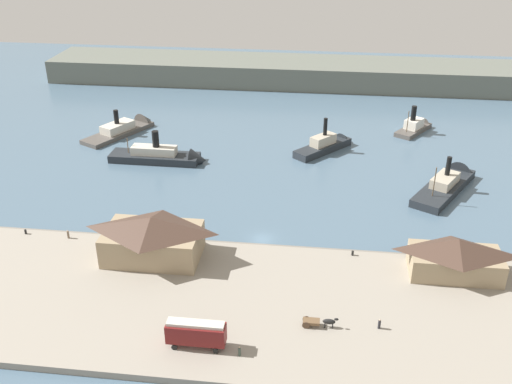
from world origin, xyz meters
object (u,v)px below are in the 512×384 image
object	(u,v)px
pedestrian_by_tram	(239,351)
ferry_approaching_east	(449,181)
street_tram	(196,332)
ferry_moored_west	(166,156)
horse_cart	(318,322)
ferry_departing_north	(416,126)
mooring_post_east	(26,232)
ferry_near_quay	(128,127)
pedestrian_near_west_shed	(379,324)
ferry_approaching_west	(327,144)
mooring_post_center_west	(353,253)
ferry_shed_west_terminal	(152,237)
ferry_shed_customs_shed	(456,257)
pedestrian_near_east_shed	(68,234)

from	to	relation	value
pedestrian_by_tram	ferry_approaching_east	world-z (taller)	ferry_approaching_east
street_tram	ferry_moored_west	xyz separation A→B (m)	(-22.81, 67.91, -2.33)
horse_cart	ferry_departing_north	size ratio (longest dim) A/B	0.36
ferry_departing_north	ferry_approaching_east	bearing A→B (deg)	-84.92
mooring_post_east	ferry_near_quay	xyz separation A→B (m)	(1.09, 60.48, -0.56)
street_tram	ferry_near_quay	world-z (taller)	ferry_near_quay
mooring_post_east	pedestrian_near_west_shed	bearing A→B (deg)	-16.57
ferry_approaching_east	ferry_near_quay	size ratio (longest dim) A/B	1.05
ferry_approaching_east	ferry_approaching_west	world-z (taller)	ferry_approaching_west
pedestrian_near_west_shed	ferry_approaching_east	size ratio (longest dim) A/B	0.07
horse_cart	mooring_post_center_west	bearing A→B (deg)	74.38
horse_cart	ferry_near_quay	xyz separation A→B (m)	(-57.39, 81.40, -1.03)
ferry_shed_west_terminal	pedestrian_by_tram	xyz separation A→B (m)	(19.66, -23.95, -3.49)
ferry_approaching_east	ferry_near_quay	bearing A→B (deg)	163.33
street_tram	pedestrian_near_west_shed	bearing A→B (deg)	15.05
ferry_shed_customs_shed	mooring_post_center_west	distance (m)	18.33
street_tram	horse_cart	world-z (taller)	street_tram
pedestrian_near_east_shed	mooring_post_east	bearing A→B (deg)	176.83
mooring_post_center_west	ferry_departing_north	distance (m)	73.84
horse_cart	pedestrian_near_west_shed	xyz separation A→B (m)	(9.43, 0.71, -0.14)
ferry_near_quay	ferry_shed_west_terminal	bearing A→B (deg)	-67.90
horse_cart	pedestrian_by_tram	xyz separation A→B (m)	(-11.21, -7.86, -0.18)
ferry_shed_west_terminal	pedestrian_near_east_shed	bearing A→B (deg)	166.85
horse_cart	street_tram	bearing A→B (deg)	-159.63
ferry_shed_west_terminal	horse_cart	xyz separation A→B (m)	(30.86, -16.09, -3.31)
ferry_approaching_east	pedestrian_near_east_shed	bearing A→B (deg)	-156.01
pedestrian_near_east_shed	street_tram	bearing A→B (deg)	-40.62
street_tram	ferry_moored_west	distance (m)	71.68
pedestrian_near_east_shed	mooring_post_center_west	xyz separation A→B (m)	(55.25, 0.60, -0.34)
mooring_post_east	ferry_approaching_west	distance (m)	79.60
pedestrian_near_west_shed	pedestrian_near_east_shed	bearing A→B (deg)	161.47
ferry_shed_west_terminal	ferry_moored_west	world-z (taller)	ferry_shed_west_terminal
pedestrian_by_tram	ferry_shed_customs_shed	bearing A→B (deg)	35.77
ferry_shed_customs_shed	ferry_approaching_east	bearing A→B (deg)	81.38
ferry_shed_west_terminal	pedestrian_near_east_shed	distance (m)	19.32
pedestrian_near_west_shed	ferry_moored_west	xyz separation A→B (m)	(-50.09, 60.58, -0.54)
ferry_departing_north	ferry_near_quay	size ratio (longest dim) A/B	0.62
pedestrian_near_west_shed	ferry_near_quay	xyz separation A→B (m)	(-66.82, 80.69, -0.90)
pedestrian_near_west_shed	mooring_post_center_west	size ratio (longest dim) A/B	1.93
mooring_post_east	ferry_approaching_east	xyz separation A→B (m)	(87.79, 34.51, -0.37)
ferry_departing_north	ferry_shed_west_terminal	bearing A→B (deg)	-126.85
mooring_post_east	ferry_approaching_east	world-z (taller)	ferry_approaching_east
ferry_shed_customs_shed	ferry_near_quay	bearing A→B (deg)	141.54
ferry_approaching_east	ferry_approaching_west	xyz separation A→B (m)	(-28.79, 18.92, 0.29)
horse_cart	ferry_approaching_west	distance (m)	74.36
ferry_moored_west	pedestrian_near_west_shed	bearing A→B (deg)	-50.42
horse_cart	ferry_shed_customs_shed	bearing A→B (deg)	36.11
ferry_shed_west_terminal	horse_cart	world-z (taller)	ferry_shed_west_terminal
ferry_shed_customs_shed	horse_cart	size ratio (longest dim) A/B	2.89
ferry_departing_north	ferry_approaching_west	bearing A→B (deg)	-145.29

